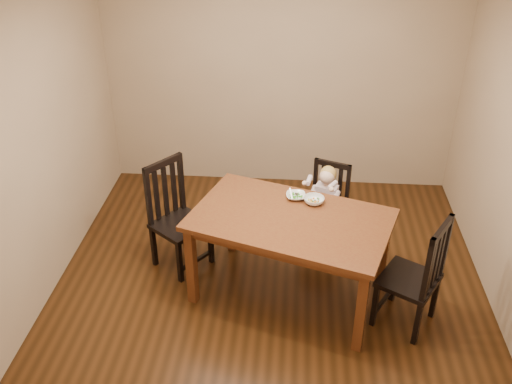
# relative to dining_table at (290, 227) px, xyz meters

# --- Properties ---
(room) EXTENTS (4.01, 4.01, 2.71)m
(room) POSITION_rel_dining_table_xyz_m (-0.18, 0.12, 0.61)
(room) COLOR #3C200C
(room) RESTS_ON ground
(dining_table) EXTENTS (1.89, 1.47, 0.83)m
(dining_table) POSITION_rel_dining_table_xyz_m (0.00, 0.00, 0.00)
(dining_table) COLOR #522413
(dining_table) RESTS_ON room
(chair_child) EXTENTS (0.50, 0.49, 0.91)m
(chair_child) POSITION_rel_dining_table_xyz_m (0.35, 0.80, -0.30)
(chair_child) COLOR black
(chair_child) RESTS_ON room
(chair_left) EXTENTS (0.64, 0.64, 1.08)m
(chair_left) POSITION_rel_dining_table_xyz_m (-1.09, 0.40, -0.22)
(chair_left) COLOR black
(chair_left) RESTS_ON room
(chair_right) EXTENTS (0.61, 0.62, 1.06)m
(chair_right) POSITION_rel_dining_table_xyz_m (1.05, -0.31, -0.23)
(chair_right) COLOR black
(chair_right) RESTS_ON room
(toddler) EXTENTS (0.39, 0.43, 0.48)m
(toddler) POSITION_rel_dining_table_xyz_m (0.33, 0.75, -0.18)
(toddler) COLOR silver
(toddler) RESTS_ON chair_child
(bowl_peas) EXTENTS (0.18, 0.18, 0.04)m
(bowl_peas) POSITION_rel_dining_table_xyz_m (0.04, 0.32, 0.12)
(bowl_peas) COLOR white
(bowl_peas) RESTS_ON dining_table
(bowl_veg) EXTENTS (0.24, 0.24, 0.06)m
(bowl_veg) POSITION_rel_dining_table_xyz_m (0.20, 0.25, 0.13)
(bowl_veg) COLOR white
(bowl_veg) RESTS_ON dining_table
(fork) EXTENTS (0.04, 0.12, 0.05)m
(fork) POSITION_rel_dining_table_xyz_m (-0.01, 0.31, 0.14)
(fork) COLOR silver
(fork) RESTS_ON bowl_peas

